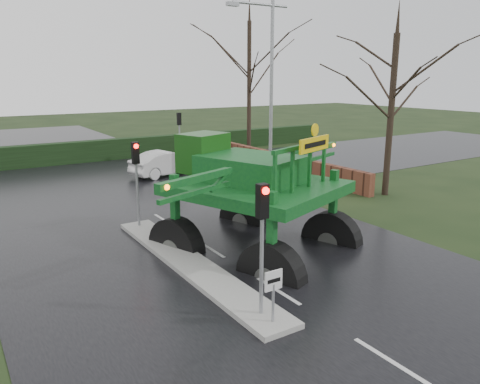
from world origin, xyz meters
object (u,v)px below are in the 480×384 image
traffic_signal_mid (136,166)px  crop_sprayer (265,191)px  traffic_signal_far (179,126)px  street_light_right (267,76)px  keep_left_sign (273,288)px  traffic_signal_near (262,222)px  white_sedan (167,175)px

traffic_signal_mid → crop_sprayer: 6.54m
traffic_signal_far → street_light_right: 8.86m
traffic_signal_far → street_light_right: (1.69, -8.01, 3.40)m
keep_left_sign → street_light_right: bearing=54.9°
keep_left_sign → traffic_signal_far: (7.80, 21.51, 1.53)m
keep_left_sign → traffic_signal_near: 1.61m
traffic_signal_far → crop_sprayer: bearing=71.9°
traffic_signal_mid → white_sedan: 10.83m
crop_sprayer → white_sedan: 16.08m
traffic_signal_near → traffic_signal_far: 22.42m
white_sedan → street_light_right: bearing=-148.7°
keep_left_sign → crop_sprayer: bearing=58.4°
street_light_right → crop_sprayer: (-7.86, -10.84, -3.31)m
traffic_signal_mid → keep_left_sign: bearing=-90.0°
traffic_signal_far → white_sedan: traffic_signal_far is taller
traffic_signal_near → traffic_signal_mid: bearing=90.0°
street_light_right → crop_sprayer: street_light_right is taller
keep_left_sign → white_sedan: 18.87m
crop_sprayer → traffic_signal_far: bearing=51.9°
keep_left_sign → crop_sprayer: crop_sprayer is taller
traffic_signal_mid → crop_sprayer: crop_sprayer is taller
keep_left_sign → traffic_signal_mid: traffic_signal_mid is taller
traffic_signal_near → traffic_signal_far: same height
traffic_signal_near → traffic_signal_far: bearing=69.6°
traffic_signal_mid → traffic_signal_far: size_ratio=1.00×
crop_sprayer → street_light_right: bearing=34.0°
keep_left_sign → crop_sprayer: size_ratio=0.14×
traffic_signal_mid → street_light_right: 11.05m
street_light_right → white_sedan: street_light_right is taller
traffic_signal_near → street_light_right: size_ratio=0.35×
traffic_signal_far → white_sedan: bearing=53.4°
traffic_signal_mid → crop_sprayer: (1.63, -6.33, 0.09)m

